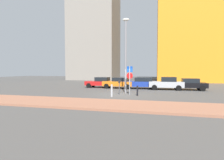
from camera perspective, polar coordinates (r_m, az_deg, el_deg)
ground_plane at (r=16.84m, az=3.13°, el=-4.85°), size 120.00×120.00×0.00m
sidewalk_brick at (r=11.64m, az=-2.00°, el=-7.94°), size 40.00×3.51×0.14m
parked_car_red at (r=24.29m, az=-3.75°, el=-0.74°), size 4.02×1.99×1.45m
parked_car_orange at (r=23.16m, az=2.20°, el=-0.89°), size 4.05×2.02×1.42m
parked_car_blue at (r=22.85m, az=9.42°, el=-0.94°), size 4.56×2.10×1.46m
parked_car_silver at (r=22.43m, az=17.44°, el=-1.03°), size 4.05×1.98×1.57m
parked_car_black at (r=22.86m, az=23.93°, el=-1.22°), size 3.95×1.94×1.41m
parking_sign_post at (r=16.69m, az=5.81°, el=1.07°), size 0.60×0.10×2.77m
parking_meter at (r=16.82m, az=2.41°, el=-1.71°), size 0.18×0.14×1.41m
street_lamp at (r=18.18m, az=4.52°, el=9.84°), size 0.70×0.36×7.67m
traffic_bollard_near at (r=16.20m, az=8.32°, el=-3.51°), size 0.15×0.15×0.93m
traffic_bollard_mid at (r=15.47m, az=-0.10°, el=-3.49°), size 0.18×0.18×1.09m
building_colorful_midrise at (r=47.07m, az=26.53°, el=19.25°), size 18.11×14.97×31.60m
building_under_construction at (r=49.79m, az=-5.72°, el=14.50°), size 12.37×10.46×24.70m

